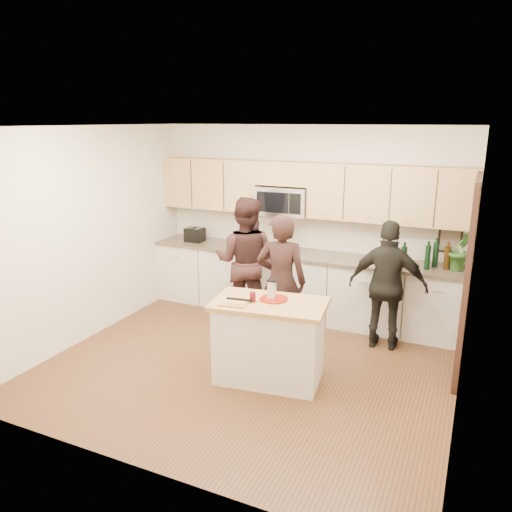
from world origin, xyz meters
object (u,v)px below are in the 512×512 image
at_px(toaster, 195,235).
at_px(woman_right, 388,286).
at_px(island, 269,341).
at_px(woman_left, 281,282).
at_px(woman_center, 245,261).

relative_size(toaster, woman_right, 0.17).
xyz_separation_m(island, woman_right, (1.00, 1.34, 0.35)).
distance_m(woman_left, woman_right, 1.30).
bearing_deg(woman_right, island, 50.05).
bearing_deg(woman_left, woman_right, -169.30).
xyz_separation_m(woman_left, woman_center, (-0.73, 0.51, 0.04)).
bearing_deg(toaster, woman_right, -10.02).
distance_m(woman_center, woman_right, 1.93).
xyz_separation_m(toaster, woman_right, (3.06, -0.54, -0.24)).
height_order(toaster, woman_center, woman_center).
relative_size(toaster, woman_left, 0.16).
height_order(island, toaster, toaster).
bearing_deg(woman_center, toaster, -36.08).
bearing_deg(woman_left, island, 90.76).
xyz_separation_m(woman_left, woman_right, (1.20, 0.51, -0.04)).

